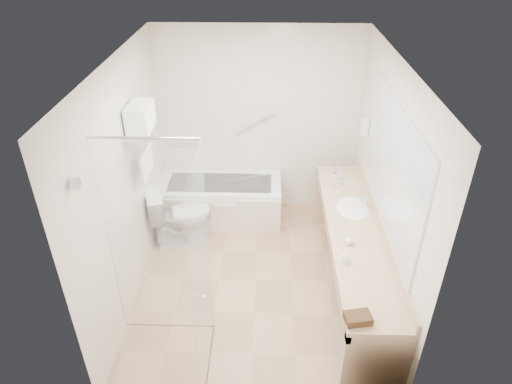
{
  "coord_description": "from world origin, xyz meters",
  "views": [
    {
      "loc": [
        0.12,
        -3.91,
        3.61
      ],
      "look_at": [
        0.0,
        0.3,
        1.0
      ],
      "focal_mm": 32.0,
      "sensor_mm": 36.0,
      "label": 1
    }
  ],
  "objects_px": {
    "toilet": "(180,216)",
    "water_bottle_left": "(335,180)",
    "bathtub": "(221,200)",
    "amenity_basket": "(358,318)",
    "vanity_counter": "(353,246)"
  },
  "relations": [
    {
      "from": "bathtub",
      "to": "water_bottle_left",
      "type": "relative_size",
      "value": 7.76
    },
    {
      "from": "vanity_counter",
      "to": "water_bottle_left",
      "type": "xyz_separation_m",
      "value": [
        -0.12,
        0.82,
        0.3
      ]
    },
    {
      "from": "vanity_counter",
      "to": "toilet",
      "type": "distance_m",
      "value": 2.16
    },
    {
      "from": "bathtub",
      "to": "water_bottle_left",
      "type": "xyz_separation_m",
      "value": [
        1.4,
        -0.57,
        0.67
      ]
    },
    {
      "from": "bathtub",
      "to": "amenity_basket",
      "type": "bearing_deg",
      "value": -62.68
    },
    {
      "from": "water_bottle_left",
      "to": "bathtub",
      "type": "bearing_deg",
      "value": 158.04
    },
    {
      "from": "toilet",
      "to": "vanity_counter",
      "type": "bearing_deg",
      "value": -133.46
    },
    {
      "from": "amenity_basket",
      "to": "bathtub",
      "type": "bearing_deg",
      "value": 117.32
    },
    {
      "from": "amenity_basket",
      "to": "toilet",
      "type": "bearing_deg",
      "value": 130.98
    },
    {
      "from": "toilet",
      "to": "water_bottle_left",
      "type": "xyz_separation_m",
      "value": [
        1.85,
        -0.03,
        0.56
      ]
    },
    {
      "from": "bathtub",
      "to": "vanity_counter",
      "type": "relative_size",
      "value": 0.59
    },
    {
      "from": "toilet",
      "to": "amenity_basket",
      "type": "height_order",
      "value": "amenity_basket"
    },
    {
      "from": "vanity_counter",
      "to": "toilet",
      "type": "height_order",
      "value": "vanity_counter"
    },
    {
      "from": "bathtub",
      "to": "water_bottle_left",
      "type": "bearing_deg",
      "value": -21.96
    },
    {
      "from": "toilet",
      "to": "water_bottle_left",
      "type": "bearing_deg",
      "value": -110.97
    }
  ]
}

